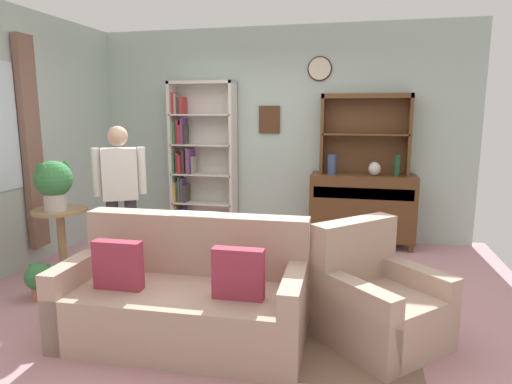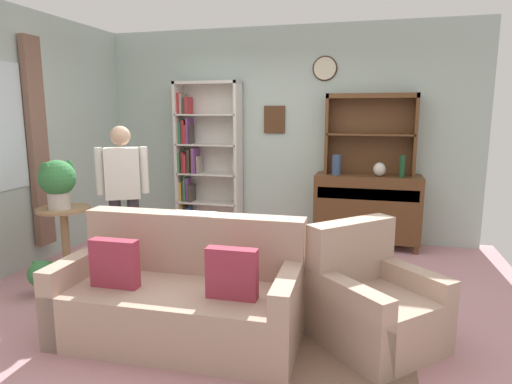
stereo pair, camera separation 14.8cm
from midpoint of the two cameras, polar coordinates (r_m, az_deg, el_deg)
name	(u,v)px [view 1 (the left image)]	position (r m, az deg, el deg)	size (l,w,h in m)	color
ground_plane	(241,295)	(4.31, -2.95, -13.07)	(5.40, 4.60, 0.02)	#C68C93
wall_back	(281,134)	(6.04, 2.49, 7.50)	(5.00, 0.09, 2.80)	#ADC1B7
area_rug	(254,309)	(4.00, -1.31, -14.82)	(2.61, 1.94, 0.01)	#846651
bookshelf	(198,160)	(6.20, -8.15, 4.04)	(0.90, 0.30, 2.10)	silver
sideboard	(362,206)	(5.79, 12.76, -1.82)	(1.30, 0.45, 0.92)	brown
sideboard_hutch	(365,123)	(5.78, 13.18, 8.64)	(1.10, 0.26, 1.00)	brown
vase_tall	(332,164)	(5.64, 9.00, 3.51)	(0.11, 0.11, 0.25)	#33476B
vase_round	(375,169)	(5.64, 14.27, 2.91)	(0.15, 0.15, 0.17)	beige
bottle_wine	(397,166)	(5.63, 16.95, 3.25)	(0.07, 0.07, 0.27)	#194223
couch_floral	(186,297)	(3.50, -10.20, -13.20)	(1.82, 0.90, 0.90)	tan
armchair_floral	(377,304)	(3.51, 14.09, -13.75)	(1.08, 1.08, 0.88)	tan
plant_stand	(62,237)	(4.91, -24.51, -5.31)	(0.52, 0.52, 0.74)	#A87F56
potted_plant_large	(53,181)	(4.75, -25.45, 1.23)	(0.36, 0.36, 0.49)	beige
potted_plant_small	(39,278)	(4.61, -26.96, -9.89)	(0.25, 0.25, 0.34)	#AD6B4C
person_reading	(121,191)	(4.74, -17.88, 0.16)	(0.49, 0.34, 1.56)	#38333D
coffee_table	(246,264)	(4.03, -2.35, -9.22)	(0.80, 0.50, 0.42)	brown
book_stack	(240,251)	(4.05, -3.14, -7.56)	(0.19, 0.14, 0.08)	#337247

